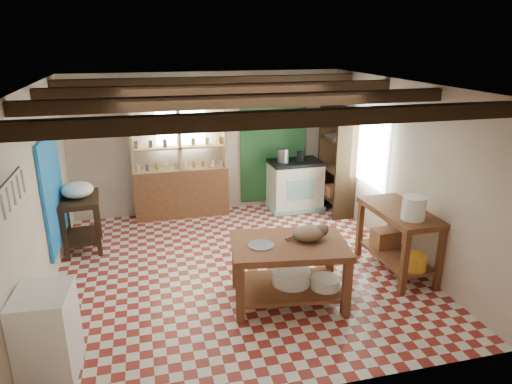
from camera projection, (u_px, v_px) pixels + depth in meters
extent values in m
cube|color=maroon|center=(237.00, 270.00, 6.57)|extent=(5.00, 5.00, 0.02)
cube|color=#3F3E43|center=(235.00, 85.00, 5.74)|extent=(5.00, 5.00, 0.02)
cube|color=beige|center=(208.00, 144.00, 8.45)|extent=(5.00, 0.04, 2.60)
cube|color=beige|center=(297.00, 270.00, 3.86)|extent=(5.00, 0.04, 2.60)
cube|color=beige|center=(36.00, 198.00, 5.57)|extent=(0.04, 5.00, 2.60)
cube|color=beige|center=(401.00, 171.00, 6.74)|extent=(0.04, 5.00, 2.60)
cube|color=#321F11|center=(235.00, 95.00, 5.77)|extent=(5.00, 3.80, 0.15)
cube|color=blue|center=(53.00, 191.00, 6.47)|extent=(0.04, 1.40, 1.60)
cube|color=#1E4C24|center=(273.00, 143.00, 8.73)|extent=(1.30, 0.04, 2.30)
cube|color=silver|center=(180.00, 124.00, 8.18)|extent=(0.90, 0.02, 0.80)
cube|color=silver|center=(369.00, 149.00, 7.62)|extent=(0.02, 1.30, 1.20)
cube|color=black|center=(10.00, 191.00, 4.33)|extent=(0.06, 0.90, 0.28)
cube|color=black|center=(281.00, 96.00, 8.04)|extent=(0.86, 0.12, 0.36)
cube|color=tan|center=(180.00, 158.00, 8.21)|extent=(1.70, 0.34, 2.20)
cube|color=#321F11|center=(337.00, 161.00, 8.43)|extent=(0.40, 0.86, 2.00)
cube|color=brown|center=(288.00, 272.00, 5.68)|extent=(1.52, 1.13, 0.79)
cube|color=white|center=(295.00, 185.00, 8.76)|extent=(1.00, 0.69, 0.95)
cube|color=#321F11|center=(82.00, 223.00, 7.11)|extent=(0.64, 0.88, 0.85)
cube|color=white|center=(47.00, 334.00, 4.39)|extent=(0.55, 0.64, 0.91)
cube|color=brown|center=(397.00, 240.00, 6.40)|extent=(0.69, 1.32, 0.93)
ellipsoid|color=#927055|center=(309.00, 233.00, 5.59)|extent=(0.41, 0.32, 0.18)
cylinder|color=#A3A3AA|center=(261.00, 245.00, 5.47)|extent=(0.36, 0.36, 0.02)
cylinder|color=white|center=(291.00, 277.00, 5.76)|extent=(0.55, 0.55, 0.17)
cylinder|color=white|center=(325.00, 283.00, 5.67)|extent=(0.42, 0.42, 0.13)
cylinder|color=#A3A3AA|center=(283.00, 155.00, 8.50)|extent=(0.22, 0.22, 0.24)
cylinder|color=black|center=(301.00, 156.00, 8.61)|extent=(0.15, 0.15, 0.18)
ellipsoid|color=white|center=(77.00, 190.00, 6.93)|extent=(0.51, 0.51, 0.24)
cylinder|color=white|center=(414.00, 208.00, 5.87)|extent=(0.31, 0.31, 0.30)
cube|color=#95623C|center=(385.00, 238.00, 6.70)|extent=(0.37, 0.30, 0.25)
cylinder|color=gold|center=(415.00, 262.00, 6.02)|extent=(0.30, 0.30, 0.21)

